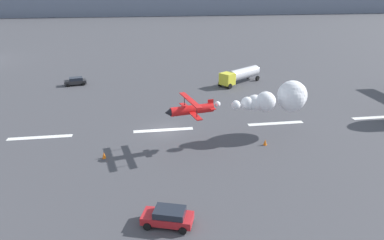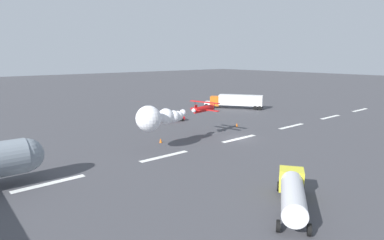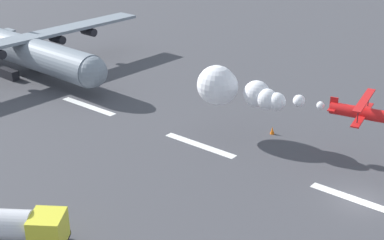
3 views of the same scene
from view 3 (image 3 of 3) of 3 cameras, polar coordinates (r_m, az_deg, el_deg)
name	(u,v)px [view 3 (image 3 of 3)]	position (r m, az deg, el deg)	size (l,w,h in m)	color
ground_plane	(358,201)	(45.97, 16.63, -7.90)	(440.00, 440.00, 0.00)	#424247
runway_stripe_3	(358,201)	(45.97, 16.63, -7.89)	(8.00, 0.90, 0.01)	white
runway_stripe_4	(200,145)	(52.88, 0.81, -2.59)	(8.00, 0.90, 0.01)	white
runway_stripe_5	(88,106)	(63.10, -10.54, 1.39)	(8.00, 0.90, 0.01)	white
cargo_transport_plane	(32,52)	(73.35, -16.00, 6.71)	(26.93, 35.16, 11.11)	gray
stunt_biplane_red	(235,89)	(52.93, 4.43, 3.15)	(18.53, 7.64, 3.90)	red
traffic_cone_far	(272,130)	(55.64, 8.20, -1.06)	(0.44, 0.44, 0.75)	orange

